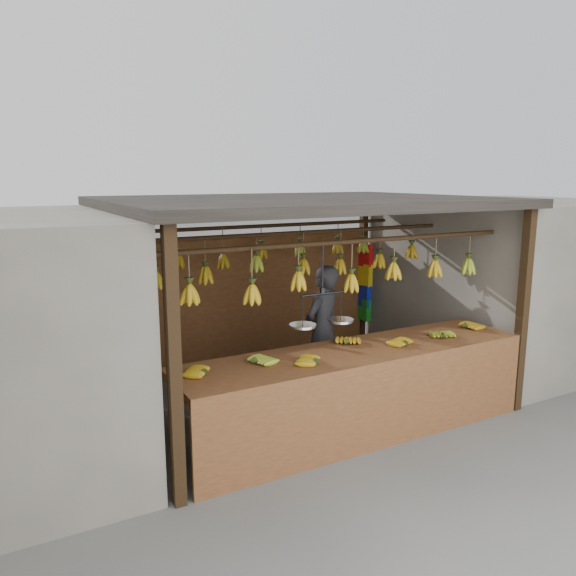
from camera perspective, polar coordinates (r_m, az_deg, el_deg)
ground at (r=6.95m, az=1.21°, el=-11.00°), size 80.00×80.00×0.00m
stall at (r=6.75m, az=-0.12°, el=5.64°), size 4.30×3.30×2.40m
neighbor_right at (r=8.93m, az=21.69°, el=0.90°), size 3.00×3.00×2.30m
counter at (r=5.74m, az=7.66°, el=-8.37°), size 3.82×0.87×0.96m
hanging_bananas at (r=6.52m, az=1.24°, el=2.35°), size 3.57×2.24×0.38m
balance_scale at (r=5.58m, az=3.47°, el=-3.11°), size 0.69×0.26×0.81m
vendor at (r=6.86m, az=3.55°, el=-4.29°), size 0.69×0.58×1.60m
bag_bundles at (r=8.79m, az=7.82°, el=0.42°), size 0.08×0.26×1.19m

